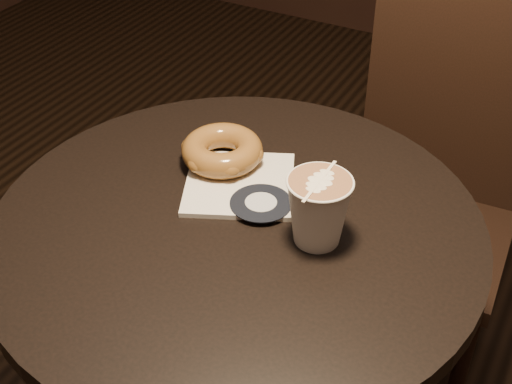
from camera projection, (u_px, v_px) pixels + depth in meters
cafe_table at (239, 318)px, 1.12m from camera, size 0.70×0.70×0.75m
chair at (434, 176)px, 1.49m from camera, size 0.38×0.38×0.92m
pastry_bag at (240, 184)px, 1.06m from camera, size 0.21×0.21×0.01m
doughnut at (222, 150)px, 1.09m from camera, size 0.13×0.13×0.04m
latte_cup at (318, 211)px, 0.94m from camera, size 0.09×0.09×0.10m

